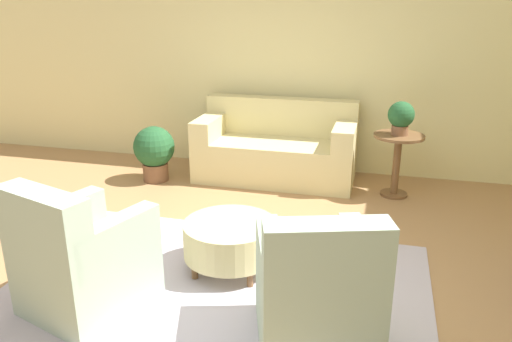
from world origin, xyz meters
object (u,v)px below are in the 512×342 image
armchair_right (317,295)px  ottoman_table (230,239)px  side_table (397,154)px  potted_plant_floor (154,150)px  couch (276,150)px  potted_plant_on_side_table (401,116)px  armchair_left (80,261)px

armchair_right → ottoman_table: armchair_right is taller
side_table → potted_plant_floor: bearing=-175.6°
couch → armchair_right: 3.13m
potted_plant_on_side_table → potted_plant_floor: size_ratio=0.54×
couch → armchair_left: 3.08m
armchair_left → potted_plant_floor: (-0.67, 2.55, -0.00)m
armchair_left → potted_plant_floor: 2.64m
ottoman_table → side_table: size_ratio=1.06×
potted_plant_on_side_table → armchair_right: bearing=-99.8°
ottoman_table → potted_plant_on_side_table: 2.44m
armchair_left → ottoman_table: armchair_left is taller
armchair_left → armchair_right: 1.62m
couch → ottoman_table: size_ratio=2.51×
armchair_left → potted_plant_floor: bearing=104.8°
side_table → potted_plant_on_side_table: (-0.00, -0.00, 0.42)m
couch → side_table: bearing=-9.5°
armchair_left → couch: bearing=76.8°
armchair_left → potted_plant_floor: size_ratio=1.43×
potted_plant_floor → armchair_right: bearing=-48.1°
couch → ottoman_table: couch is taller
armchair_right → potted_plant_on_side_table: bearing=80.2°
ottoman_table → potted_plant_on_side_table: (1.27, 1.99, 0.63)m
armchair_left → side_table: 3.47m
potted_plant_floor → armchair_left: bearing=-75.2°
ottoman_table → potted_plant_on_side_table: potted_plant_on_side_table is taller
potted_plant_on_side_table → couch: bearing=170.5°
armchair_left → ottoman_table: (0.82, 0.77, -0.11)m
armchair_left → ottoman_table: bearing=43.2°
armchair_right → potted_plant_on_side_table: potted_plant_on_side_table is taller
potted_plant_on_side_table → side_table: bearing=63.4°
armchair_left → armchair_right: (1.62, 0.00, 0.00)m
armchair_left → armchair_right: same height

